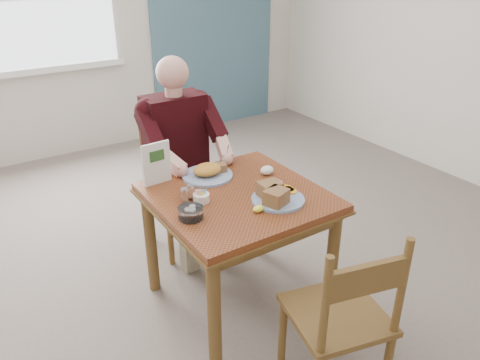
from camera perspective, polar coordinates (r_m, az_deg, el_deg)
floor at (r=3.03m, az=-0.25°, el=-14.33°), size 6.00×6.00×0.00m
wall_back at (r=5.13m, az=-19.81°, el=18.28°), size 5.50×0.00×5.50m
accent_panel at (r=5.72m, az=-3.20°, el=20.32°), size 1.60×0.02×2.80m
lemon_wedge at (r=2.43m, az=2.26°, el=-3.53°), size 0.08×0.07×0.03m
napkin at (r=2.83m, az=3.31°, el=1.20°), size 0.10×0.09×0.05m
metal_dish at (r=2.75m, az=4.17°, el=-0.16°), size 0.09×0.09×0.01m
table at (r=2.66m, az=-0.27°, el=-3.81°), size 0.92×0.92×0.75m
chair_far at (r=3.36m, az=-7.66°, el=-0.48°), size 0.42×0.42×0.95m
chair_near at (r=2.24m, az=12.32°, el=-16.23°), size 0.51×0.51×0.95m
diner at (r=3.15m, az=-7.30°, el=4.33°), size 0.53×0.56×1.39m
near_plate at (r=2.53m, az=4.35°, el=-1.85°), size 0.34×0.34×0.10m
far_plate at (r=2.80m, az=-3.89°, el=0.99°), size 0.36×0.36×0.08m
caddy at (r=2.53m, az=-4.74°, el=-2.15°), size 0.11×0.11×0.07m
shakers at (r=2.53m, az=-6.42°, el=-1.67°), size 0.10×0.07×0.09m
creamer at (r=2.38m, az=-6.03°, el=-3.99°), size 0.14×0.14×0.06m
menu at (r=2.72m, az=-10.14°, el=2.02°), size 0.17×0.02×0.25m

